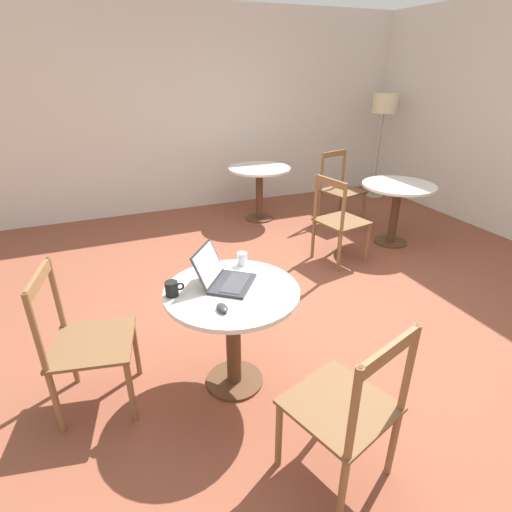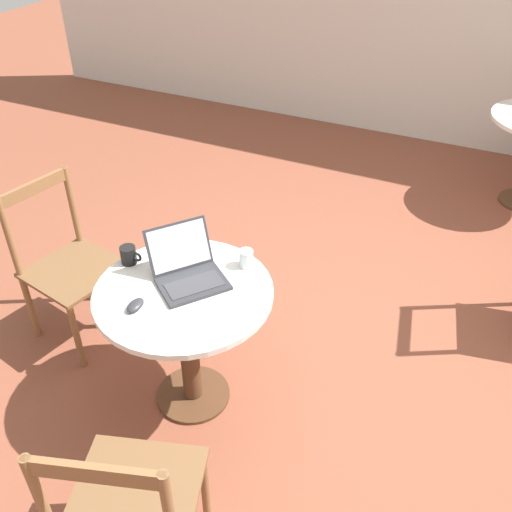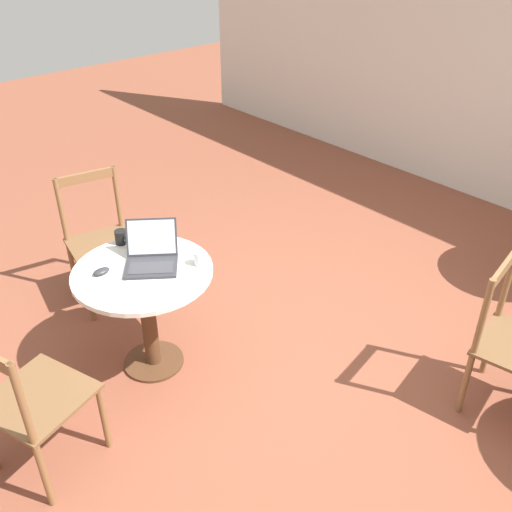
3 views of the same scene
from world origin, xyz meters
The scene contains 8 objects.
ground_plane centered at (0.00, 0.00, 0.00)m, with size 16.00×16.00×0.00m, color brown.
cafe_table_near centered at (-0.76, -0.55, 0.56)m, with size 0.82×0.82×0.72m.
chair_near_front centered at (-0.48, -1.40, 0.46)m, with size 0.58×0.58×0.94m.
chair_near_left centered at (-1.63, -0.37, 0.46)m, with size 0.54×0.54×0.94m.
laptop centered at (-0.78, -0.47, 0.77)m, with size 0.44×0.43×0.23m.
mouse centered at (-0.89, -0.74, 0.74)m, with size 0.06×0.10×0.03m.
mug centered at (-1.11, -0.48, 0.77)m, with size 0.11×0.08×0.09m.
drinking_glass centered at (-0.59, -0.26, 0.76)m, with size 0.07×0.07×0.09m.
Camera 3 is at (1.73, -1.89, 2.56)m, focal length 40.00 mm.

